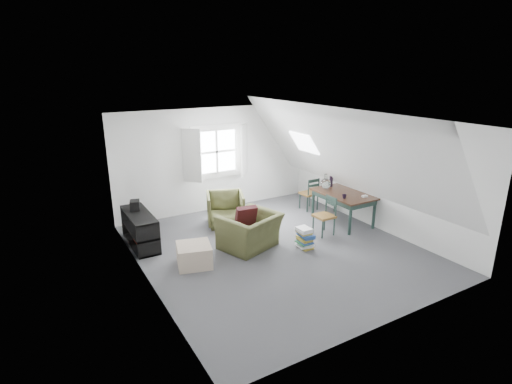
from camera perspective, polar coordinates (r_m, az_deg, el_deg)
floor at (r=7.87m, az=3.02°, el=-8.15°), size 5.50×5.50×0.00m
ceiling at (r=7.16m, az=3.34°, el=10.22°), size 5.50×5.50×0.00m
wall_back at (r=9.75m, az=-5.73°, el=4.64°), size 5.00×0.00×5.00m
wall_front at (r=5.48m, az=19.22°, el=-6.65°), size 5.00×0.00×5.00m
wall_left at (r=6.46m, az=-15.76°, el=-2.65°), size 0.00×5.50×5.50m
wall_right at (r=8.99m, az=16.64°, el=2.89°), size 0.00×5.50×5.50m
slope_left at (r=6.58m, az=-8.14°, el=3.01°), size 3.19×5.50×4.48m
slope_right at (r=8.22m, az=12.36°, el=5.67°), size 3.19×5.50×4.48m
dormer_window at (r=9.65m, az=-5.58°, el=5.72°), size 1.71×0.35×1.30m
skylight at (r=9.21m, az=6.90°, el=6.98°), size 0.35×0.75×0.47m
armchair_near at (r=7.93m, az=-0.88°, el=-7.90°), size 1.31×1.23×0.69m
armchair_far at (r=9.05m, az=-4.34°, el=-4.65°), size 1.04×1.05×0.74m
throw_pillow at (r=7.82m, az=-1.44°, el=-3.45°), size 0.44×0.28×0.43m
ottoman at (r=7.27m, az=-8.83°, el=-8.88°), size 0.72×0.72×0.39m
dining_table at (r=9.16m, az=12.34°, el=-0.70°), size 0.84×1.40×0.70m
demijohn at (r=9.32m, az=9.90°, el=1.26°), size 0.24×0.24×0.34m
vase_twigs at (r=9.55m, az=10.68°, el=1.62°), size 0.08×0.09×0.64m
cup at (r=8.76m, az=12.48°, el=-0.91°), size 0.12×0.12×0.09m
paper_box at (r=8.96m, az=15.26°, el=-0.59°), size 0.12×0.08×0.04m
dining_chair_far at (r=9.91m, az=7.69°, el=-0.16°), size 0.38×0.38×0.82m
dining_chair_near at (r=8.51m, az=9.88°, el=-3.27°), size 0.38×0.38×0.82m
media_shelf at (r=8.22m, az=-16.15°, el=-5.42°), size 0.43×1.30×0.67m
electronics_box at (r=8.33m, az=-16.92°, el=-1.85°), size 0.24×0.29×0.20m
magazine_stack at (r=7.88m, az=6.98°, el=-6.54°), size 0.31×0.37×0.42m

